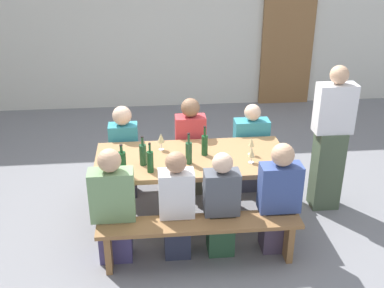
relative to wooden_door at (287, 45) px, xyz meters
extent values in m
plane|color=slate|center=(-2.00, -3.58, -1.05)|extent=(24.00, 24.00, 0.00)
cube|color=silver|center=(-2.00, 0.14, 0.55)|extent=(14.00, 0.20, 3.20)
cube|color=olive|center=(0.00, 0.00, 0.00)|extent=(0.90, 0.06, 2.10)
cube|color=#9E7247|center=(-2.00, -3.58, -0.33)|extent=(2.00, 0.90, 0.05)
cylinder|color=#9E7247|center=(-2.92, -3.97, -0.70)|extent=(0.07, 0.07, 0.70)
cylinder|color=#9E7247|center=(-1.08, -3.97, -0.70)|extent=(0.07, 0.07, 0.70)
cylinder|color=#9E7247|center=(-2.92, -3.19, -0.70)|extent=(0.07, 0.07, 0.70)
cylinder|color=#9E7247|center=(-1.08, -3.19, -0.70)|extent=(0.07, 0.07, 0.70)
cube|color=olive|center=(-2.00, -4.33, -0.62)|extent=(1.90, 0.30, 0.04)
cube|color=olive|center=(-2.85, -4.33, -0.84)|extent=(0.06, 0.24, 0.41)
cube|color=olive|center=(-1.15, -4.33, -0.84)|extent=(0.06, 0.24, 0.41)
cube|color=olive|center=(-2.00, -2.83, -0.62)|extent=(1.90, 0.30, 0.04)
cube|color=olive|center=(-2.85, -2.83, -0.84)|extent=(0.06, 0.24, 0.41)
cube|color=olive|center=(-1.15, -2.83, -0.84)|extent=(0.06, 0.24, 0.41)
cylinder|color=#234C2D|center=(-2.05, -3.72, -0.19)|extent=(0.07, 0.07, 0.23)
cylinder|color=#234C2D|center=(-2.05, -3.72, -0.03)|extent=(0.02, 0.02, 0.09)
cylinder|color=black|center=(-2.05, -3.72, 0.03)|extent=(0.03, 0.03, 0.01)
cylinder|color=#194723|center=(-1.87, -3.54, -0.19)|extent=(0.07, 0.07, 0.22)
cylinder|color=#194723|center=(-1.87, -3.54, -0.04)|extent=(0.02, 0.02, 0.10)
cylinder|color=black|center=(-1.87, -3.54, 0.02)|extent=(0.03, 0.03, 0.01)
cylinder|color=#194723|center=(-2.71, -3.88, -0.19)|extent=(0.08, 0.08, 0.23)
cylinder|color=#194723|center=(-2.71, -3.88, -0.04)|extent=(0.03, 0.03, 0.07)
cylinder|color=black|center=(-2.71, -3.88, 0.01)|extent=(0.03, 0.03, 0.01)
cylinder|color=#194723|center=(-2.44, -3.86, -0.19)|extent=(0.07, 0.07, 0.21)
cylinder|color=#194723|center=(-2.44, -3.86, -0.04)|extent=(0.02, 0.02, 0.08)
cylinder|color=black|center=(-2.44, -3.86, 0.00)|extent=(0.03, 0.03, 0.01)
cylinder|color=#234C2D|center=(-2.51, -3.70, -0.19)|extent=(0.07, 0.07, 0.22)
cylinder|color=#234C2D|center=(-2.51, -3.70, -0.04)|extent=(0.03, 0.03, 0.08)
cylinder|color=black|center=(-2.51, -3.70, 0.00)|extent=(0.03, 0.03, 0.01)
cylinder|color=silver|center=(-1.42, -3.76, -0.30)|extent=(0.06, 0.06, 0.01)
cylinder|color=silver|center=(-1.42, -3.76, -0.26)|extent=(0.01, 0.01, 0.06)
cone|color=beige|center=(-1.42, -3.76, -0.18)|extent=(0.07, 0.07, 0.10)
cylinder|color=silver|center=(-1.38, -3.58, -0.30)|extent=(0.06, 0.06, 0.01)
cylinder|color=silver|center=(-1.38, -3.58, -0.25)|extent=(0.01, 0.01, 0.09)
cone|color=beige|center=(-1.38, -3.58, -0.16)|extent=(0.06, 0.06, 0.09)
cylinder|color=silver|center=(-1.19, -3.87, -0.30)|extent=(0.06, 0.06, 0.01)
cylinder|color=silver|center=(-1.19, -3.87, -0.26)|extent=(0.01, 0.01, 0.08)
cone|color=#D18C93|center=(-1.19, -3.87, -0.17)|extent=(0.08, 0.08, 0.09)
cylinder|color=silver|center=(-2.31, -3.37, -0.30)|extent=(0.06, 0.06, 0.01)
cylinder|color=silver|center=(-2.31, -3.37, -0.25)|extent=(0.01, 0.01, 0.08)
cone|color=beige|center=(-2.31, -3.37, -0.16)|extent=(0.08, 0.08, 0.10)
cube|color=#443D6F|center=(-2.80, -4.18, -0.83)|extent=(0.31, 0.24, 0.45)
cube|color=#729966|center=(-2.80, -4.18, -0.35)|extent=(0.41, 0.20, 0.49)
sphere|color=tan|center=(-2.80, -4.18, 0.00)|extent=(0.21, 0.21, 0.21)
cube|color=#2B3046|center=(-2.21, -4.18, -0.83)|extent=(0.25, 0.24, 0.45)
cube|color=silver|center=(-2.21, -4.18, -0.37)|extent=(0.33, 0.20, 0.46)
sphere|color=#A87A5B|center=(-2.21, -4.18, -0.05)|extent=(0.20, 0.20, 0.20)
cube|color=#294F33|center=(-1.78, -4.18, -0.83)|extent=(0.25, 0.24, 0.45)
cube|color=#4C515B|center=(-1.78, -4.18, -0.38)|extent=(0.33, 0.20, 0.43)
sphere|color=beige|center=(-1.78, -4.18, -0.07)|extent=(0.19, 0.19, 0.19)
cube|color=#493B51|center=(-1.23, -4.18, -0.83)|extent=(0.29, 0.24, 0.45)
cube|color=#384C8C|center=(-1.23, -4.18, -0.36)|extent=(0.39, 0.20, 0.47)
sphere|color=tan|center=(-1.23, -4.18, -0.02)|extent=(0.22, 0.22, 0.22)
cube|color=#393845|center=(-2.73, -2.98, -0.83)|extent=(0.25, 0.24, 0.45)
cube|color=teal|center=(-2.73, -2.98, -0.38)|extent=(0.33, 0.20, 0.45)
sphere|color=beige|center=(-2.73, -2.98, -0.04)|extent=(0.22, 0.22, 0.22)
cube|color=#565645|center=(-1.96, -2.98, -0.83)|extent=(0.26, 0.24, 0.45)
cube|color=#C6383D|center=(-1.96, -2.98, -0.34)|extent=(0.35, 0.20, 0.52)
sphere|color=#846047|center=(-1.96, -2.98, 0.02)|extent=(0.21, 0.21, 0.21)
cube|color=#484960|center=(-1.25, -2.98, -0.83)|extent=(0.30, 0.24, 0.45)
cube|color=teal|center=(-1.25, -2.98, -0.38)|extent=(0.40, 0.20, 0.44)
sphere|color=beige|center=(-1.25, -2.98, -0.06)|extent=(0.19, 0.19, 0.19)
cube|color=#475740|center=(-0.48, -3.46, -0.59)|extent=(0.30, 0.24, 0.92)
cube|color=silver|center=(-0.48, -3.46, 0.14)|extent=(0.40, 0.20, 0.53)
sphere|color=tan|center=(-0.48, -3.46, 0.50)|extent=(0.20, 0.20, 0.20)
camera|label=1|loc=(-2.43, -7.99, 1.90)|focal=44.56mm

